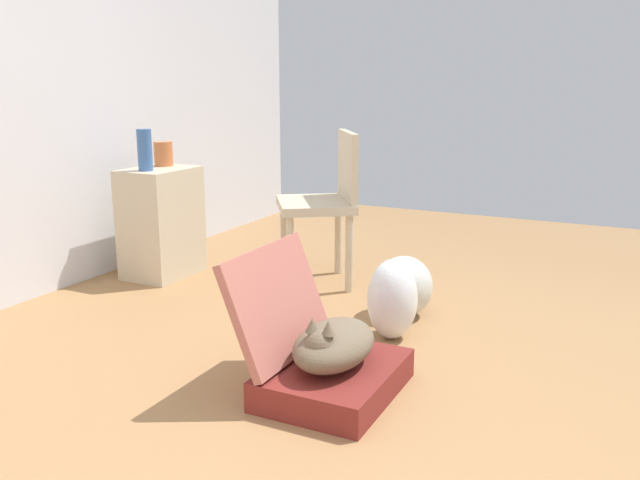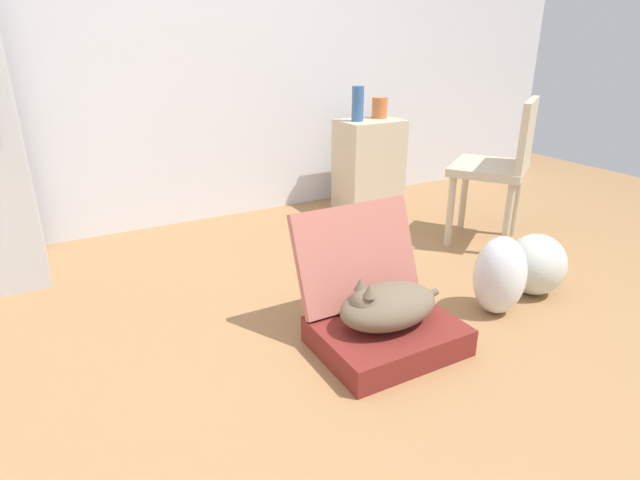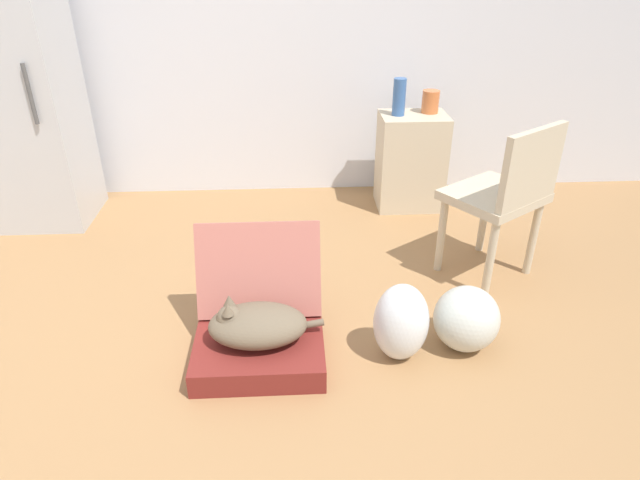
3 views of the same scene
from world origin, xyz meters
The scene contains 11 objects.
ground_plane centered at (0.00, 0.00, 0.00)m, with size 7.68×7.68×0.00m, color #9E7247.
wall_back centered at (0.00, 2.26, 1.30)m, with size 6.40×0.15×2.60m.
suitcase_base centered at (0.09, 0.20, 0.06)m, with size 0.58×0.46×0.12m, color maroon.
suitcase_lid centered at (0.09, 0.45, 0.34)m, with size 0.58×0.46×0.04m, color #B26356.
cat centered at (0.08, 0.20, 0.21)m, with size 0.52×0.28×0.23m.
plastic_bag_white centered at (0.73, 0.20, 0.19)m, with size 0.25×0.24×0.39m, color silver.
plastic_bag_clear centered at (1.05, 0.25, 0.16)m, with size 0.31×0.30×0.32m, color silver.
side_table centered at (1.09, 1.85, 0.33)m, with size 0.45×0.34×0.67m, color beige.
vase_tall centered at (0.98, 1.85, 0.79)m, with size 0.09×0.09×0.24m, color #38609E.
vase_short centered at (1.21, 1.90, 0.74)m, with size 0.12×0.12×0.15m, color #CC6B38.
chair centered at (1.39, 0.86, 0.51)m, with size 0.64×0.62×0.90m.
Camera 2 is at (-1.07, -1.30, 1.24)m, focal length 28.86 mm.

